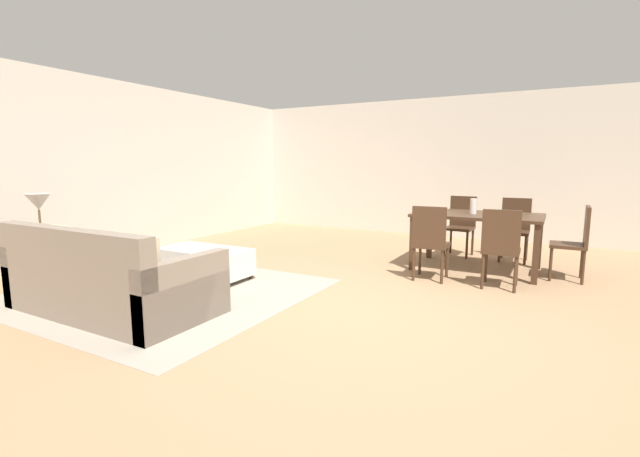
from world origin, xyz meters
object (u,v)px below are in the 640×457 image
Objects in this scene: couch at (109,282)px; dining_table at (477,220)px; dining_chair_head_east at (577,239)px; vase_centerpiece at (473,206)px; dining_chair_near_right at (501,244)px; dining_chair_far_right at (515,226)px; dining_chair_near_left at (430,239)px; ottoman_table at (204,261)px; table_lamp at (38,204)px; dining_chair_far_left at (461,222)px; side_table at (43,251)px.

dining_table is (2.80, 3.48, 0.38)m from couch.
dining_chair_head_east is 4.54× the size of vase_centerpiece.
dining_chair_far_right is (-0.00, 1.74, 0.00)m from dining_chair_near_right.
dining_chair_near_left is at bearing -178.63° from dining_chair_near_right.
vase_centerpiece reaches higher than dining_chair_head_east.
dining_table is at bearing 36.53° from ottoman_table.
table_lamp is at bearing -140.71° from vase_centerpiece.
dining_chair_head_east is (1.54, -0.91, 0.00)m from dining_chair_far_left.
dining_chair_far_right is 1.17m from dining_chair_head_east.
dining_chair_near_left is at bearing -114.48° from dining_table.
table_lamp is at bearing -131.34° from dining_chair_far_left.
table_lamp is at bearing -151.03° from dining_chair_near_right.
side_table is 6.25m from dining_chair_head_east.
dining_chair_near_left is 1.77m from dining_chair_far_left.
dining_table is 1.75× the size of dining_chair_near_right.
dining_chair_near_left is at bearing -150.94° from dining_chair_head_east.
dining_chair_near_right is 1.00× the size of dining_chair_far_right.
dining_chair_head_east reaches higher than couch.
dining_chair_near_left is at bearing -90.59° from dining_chair_far_left.
dining_chair_far_right is (0.40, 0.88, -0.15)m from dining_table.
dining_chair_head_east is (4.03, 2.12, 0.30)m from ottoman_table.
table_lamp is 5.26m from vase_centerpiece.
dining_table is 0.97m from dining_chair_near_left.
couch is 4.49m from dining_table.
dining_chair_near_right is (4.52, 2.50, 0.07)m from side_table.
dining_chair_far_right is at bearing 42.64° from ottoman_table.
vase_centerpiece is at bearing -70.75° from dining_chair_far_left.
dining_chair_far_left is 1.04m from vase_centerpiece.
vase_centerpiece is at bearing -179.08° from dining_chair_head_east.
dining_chair_near_right is 4.54× the size of vase_centerpiece.
side_table is at bearing 174.61° from couch.
table_lamp is 5.33m from dining_table.
dining_table reaches higher than side_table.
vase_centerpiece reaches higher than dining_chair_near_right.
dining_chair_far_right is at bearing 43.18° from table_lamp.
dining_chair_near_left is (2.40, 2.61, 0.23)m from couch.
vase_centerpiece reaches higher than ottoman_table.
table_lamp reaches higher than side_table.
dining_chair_near_right is 1.00× the size of dining_chair_far_left.
side_table is 0.61× the size of dining_chair_far_right.
side_table is at bearing -131.34° from dining_chair_far_left.
side_table is 0.61× the size of dining_chair_near_right.
side_table is 5.17m from dining_chair_near_right.
table_lamp is at bearing -140.84° from dining_table.
side_table is at bearing -151.03° from dining_chair_near_right.
ottoman_table is at bearing -158.74° from dining_chair_near_right.
dining_chair_near_left is at bearing 47.37° from couch.
ottoman_table is at bearing 93.18° from couch.
dining_chair_near_right reaches higher than side_table.
dining_chair_near_right is 1.74m from dining_chair_far_right.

